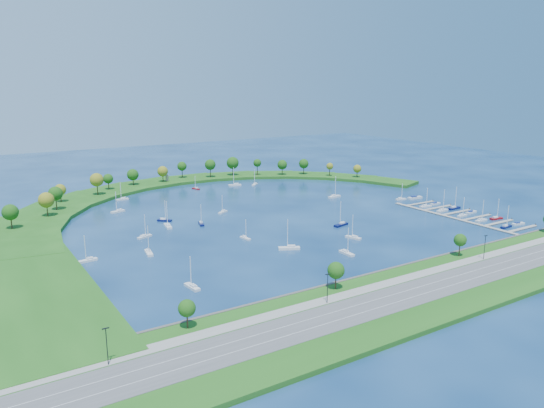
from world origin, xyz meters
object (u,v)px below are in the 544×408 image
harbor_tower (167,178)px  moored_boat_4 (164,220)px  moored_boat_8 (196,188)px  moored_boat_15 (347,252)px  docked_boat_0 (506,226)px  docked_boat_8 (425,206)px  moored_boat_9 (122,199)px  docked_boat_6 (442,210)px  moored_boat_2 (245,237)px  docked_boat_1 (518,224)px  moored_boat_13 (353,237)px  docked_boat_7 (454,208)px  moored_boat_6 (223,211)px  moored_boat_16 (192,286)px  moored_boat_12 (235,185)px  docked_boat_11 (415,198)px  docked_boat_5 (471,212)px  moored_boat_3 (201,223)px  moored_boat_18 (334,196)px  moored_boat_0 (149,252)px  moored_boat_14 (88,259)px  docked_boat_10 (401,199)px  moored_boat_1 (168,225)px  moored_boat_7 (145,236)px  moored_boat_11 (118,211)px  docked_boat_2 (481,220)px  moored_boat_10 (255,184)px  moored_boat_17 (289,247)px  dock_system (461,216)px  moored_boat_5 (341,224)px  docked_boat_4 (462,215)px  docked_boat_9 (435,204)px  docked_boat_3 (496,218)px

harbor_tower → moored_boat_4: size_ratio=0.40×
moored_boat_8 → moored_boat_15: (-3.34, -161.79, 0.06)m
docked_boat_0 → docked_boat_8: docked_boat_8 is taller
docked_boat_8 → moored_boat_9: bearing=148.7°
docked_boat_6 → harbor_tower: bearing=113.9°
moored_boat_2 → docked_boat_1: 141.21m
moored_boat_13 → docked_boat_7: (87.87, 13.38, 0.05)m
moored_boat_6 → moored_boat_16: 109.86m
moored_boat_12 → docked_boat_11: moored_boat_12 is taller
docked_boat_5 → docked_boat_0: bearing=-118.7°
moored_boat_3 → docked_boat_8: docked_boat_8 is taller
harbor_tower → moored_boat_18: size_ratio=0.33×
moored_boat_9 → moored_boat_13: moored_boat_13 is taller
moored_boat_0 → moored_boat_13: size_ratio=1.11×
moored_boat_9 → moored_boat_15: 162.79m
harbor_tower → docked_boat_5: harbor_tower is taller
harbor_tower → moored_boat_12: size_ratio=0.34×
moored_boat_14 → docked_boat_10: 192.88m
moored_boat_1 → moored_boat_7: 19.57m
moored_boat_11 → moored_boat_6: bearing=130.3°
harbor_tower → moored_boat_6: (-5.30, -98.19, -3.46)m
harbor_tower → moored_boat_14: size_ratio=0.40×
moored_boat_11 → docked_boat_2: bearing=125.6°
moored_boat_4 → moored_boat_8: moored_boat_4 is taller
moored_boat_7 → moored_boat_12: (96.03, 88.51, 0.07)m
moored_boat_10 → docked_boat_5: bearing=72.9°
moored_boat_13 → docked_boat_6: docked_boat_6 is taller
moored_boat_10 → moored_boat_7: bearing=-3.8°
moored_boat_17 → moored_boat_8: bearing=-70.2°
moored_boat_3 → moored_boat_12: size_ratio=0.81×
dock_system → moored_boat_14: bearing=170.0°
moored_boat_5 → docked_boat_2: 75.28m
docked_boat_0 → moored_boat_3: bearing=140.0°
moored_boat_3 → docked_boat_4: 140.99m
moored_boat_16 → moored_boat_1: bearing=-21.7°
docked_boat_7 → moored_boat_16: bearing=-173.3°
docked_boat_4 → docked_boat_9: size_ratio=1.37×
docked_boat_5 → docked_boat_3: bearing=-98.3°
docked_boat_9 → docked_boat_8: bearing=-176.0°
moored_boat_7 → moored_boat_6: bearing=1.3°
moored_boat_6 → docked_boat_9: bearing=126.8°
moored_boat_12 → docked_boat_5: 158.69m
moored_boat_9 → moored_boat_10: bearing=174.7°
moored_boat_2 → moored_boat_4: 54.55m
moored_boat_14 → docked_boat_8: docked_boat_8 is taller
docked_boat_1 → docked_boat_3: (0.04, 12.64, 0.32)m
harbor_tower → docked_boat_7: bearing=-55.5°
moored_boat_2 → moored_boat_18: size_ratio=0.70×
moored_boat_12 → moored_boat_15: bearing=99.8°
moored_boat_7 → docked_boat_8: size_ratio=0.97×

